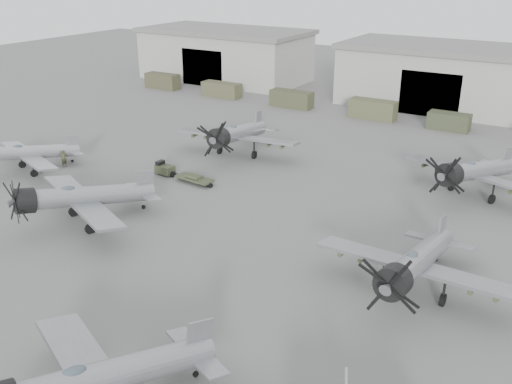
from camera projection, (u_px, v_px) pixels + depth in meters
ground at (164, 317)px, 34.38m from camera, size 220.00×220.00×0.00m
hangar_left at (225, 54)px, 99.91m from camera, size 29.00×14.80×8.70m
hangar_center at (444, 76)px, 81.49m from camera, size 29.00×14.80×8.70m
support_truck_0 at (163, 81)px, 93.82m from camera, size 5.90×2.20×2.45m
support_truck_1 at (222, 90)px, 88.12m from camera, size 6.31×2.20×2.24m
support_truck_2 at (292, 99)px, 82.14m from camera, size 6.24×2.20×2.37m
support_truck_3 at (373, 109)px, 76.13m from camera, size 6.22×2.20×2.54m
support_truck_4 at (449, 121)px, 71.33m from camera, size 5.08×2.20×2.13m
aircraft_near_1 at (90, 382)px, 25.77m from camera, size 12.40×11.23×5.06m
aircraft_mid_0 at (24, 153)px, 56.73m from camera, size 11.15×10.04×4.48m
aircraft_mid_1 at (77, 198)px, 45.32m from camera, size 12.84×11.63×5.24m
aircraft_mid_2 at (414, 264)px, 35.52m from camera, size 13.02×11.72×5.23m
aircraft_far_0 at (236, 134)px, 61.14m from camera, size 13.88×12.49×5.51m
aircraft_far_1 at (473, 172)px, 50.66m from camera, size 13.25×11.93×5.32m
tug_trailer at (176, 173)px, 55.86m from camera, size 6.84×1.77×1.36m
ground_crew at (64, 159)px, 58.59m from camera, size 0.53×0.72×1.82m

